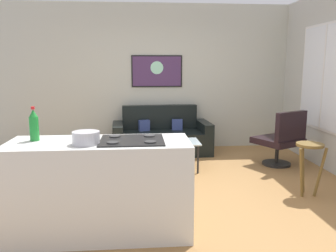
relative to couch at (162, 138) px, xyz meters
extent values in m
cube|color=#A37542|center=(-0.08, -1.95, -0.31)|extent=(6.40, 6.40, 0.04)
cube|color=beige|center=(-0.08, 0.48, 1.11)|extent=(6.40, 0.05, 2.80)
cube|color=black|center=(0.00, -0.05, -0.08)|extent=(1.48, 0.89, 0.42)
cube|color=black|center=(-0.02, 0.28, 0.36)|extent=(1.44, 0.24, 0.46)
cube|color=black|center=(-0.80, -0.09, 0.00)|extent=(0.23, 0.81, 0.59)
cube|color=black|center=(0.81, 0.00, 0.00)|extent=(0.23, 0.81, 0.59)
cube|color=#354481|center=(-0.32, 0.08, 0.23)|extent=(0.22, 0.15, 0.20)
cube|color=#354481|center=(0.31, 0.12, 0.23)|extent=(0.21, 0.12, 0.20)
cube|color=silver|center=(0.03, -1.07, 0.16)|extent=(0.99, 0.54, 0.02)
cylinder|color=#232326|center=(-0.42, -1.29, -0.07)|extent=(0.03, 0.03, 0.44)
cylinder|color=#232326|center=(0.47, -1.29, -0.07)|extent=(0.03, 0.03, 0.44)
cylinder|color=#232326|center=(-0.42, -0.84, -0.07)|extent=(0.03, 0.03, 0.44)
cylinder|color=#232326|center=(0.47, -0.84, -0.07)|extent=(0.03, 0.03, 0.44)
cylinder|color=black|center=(1.85, -0.95, -0.27)|extent=(0.46, 0.46, 0.04)
cylinder|color=black|center=(1.85, -0.95, -0.06)|extent=(0.06, 0.06, 0.38)
cube|color=black|center=(1.85, -0.95, 0.12)|extent=(0.87, 0.85, 0.10)
cube|color=black|center=(1.97, -1.17, 0.40)|extent=(0.62, 0.37, 0.46)
cylinder|color=brown|center=(1.70, -2.29, 0.36)|extent=(0.33, 0.33, 0.03)
cylinder|color=brown|center=(1.70, -2.15, 0.03)|extent=(0.04, 0.13, 0.64)
cylinder|color=brown|center=(1.58, -2.36, 0.03)|extent=(0.13, 0.10, 0.64)
cylinder|color=brown|center=(1.82, -2.36, 0.03)|extent=(0.13, 0.10, 0.64)
cube|color=silver|center=(-0.79, -3.08, 0.17)|extent=(1.72, 0.67, 0.92)
cube|color=black|center=(-0.48, -3.08, 0.63)|extent=(0.60, 0.52, 0.01)
cylinder|color=#2D2D2D|center=(-0.65, -3.22, 0.65)|extent=(0.11, 0.11, 0.01)
cylinder|color=#2D2D2D|center=(-0.31, -3.22, 0.65)|extent=(0.11, 0.11, 0.01)
cylinder|color=#2D2D2D|center=(-0.65, -2.94, 0.65)|extent=(0.11, 0.11, 0.01)
cylinder|color=#2D2D2D|center=(-0.31, -2.94, 0.65)|extent=(0.11, 0.11, 0.01)
cylinder|color=#1E882F|center=(-1.40, -2.99, 0.74)|extent=(0.09, 0.09, 0.23)
cone|color=#1E882F|center=(-1.40, -2.99, 0.89)|extent=(0.08, 0.08, 0.07)
cylinder|color=red|center=(-1.40, -2.99, 0.94)|extent=(0.03, 0.03, 0.03)
cylinder|color=silver|center=(-0.89, -3.18, 0.64)|extent=(0.14, 0.14, 0.01)
cylinder|color=silver|center=(-0.89, -3.18, 0.69)|extent=(0.25, 0.25, 0.12)
cube|color=black|center=(-0.06, 0.44, 1.23)|extent=(0.98, 0.01, 0.61)
cube|color=#4C3059|center=(-0.06, 0.43, 1.23)|extent=(0.93, 0.02, 0.56)
cylinder|color=#A0E6C3|center=(-0.06, 0.42, 1.30)|extent=(0.25, 0.01, 0.25)
cube|color=silver|center=(2.51, -1.05, 1.15)|extent=(0.02, 1.42, 1.69)
cube|color=white|center=(2.50, -1.05, 1.15)|extent=(0.01, 1.34, 1.61)
cube|color=silver|center=(2.49, -1.05, 1.15)|extent=(0.01, 0.04, 1.61)
camera|label=1|loc=(-0.41, -6.25, 1.33)|focal=36.48mm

